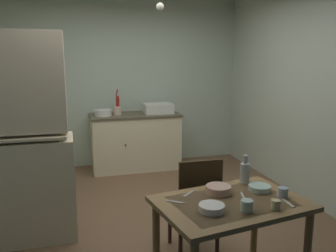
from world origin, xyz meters
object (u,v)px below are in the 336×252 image
(chair_far_side, at_px, (196,203))
(serving_bowl_wide, at_px, (218,189))
(teacup_mint, at_px, (276,205))
(sink_basin, at_px, (158,108))
(hutch_cabinet, at_px, (16,146))
(hand_pump, at_px, (118,103))
(glass_bottle, at_px, (245,172))
(dining_table, at_px, (231,215))
(mixing_bowl_counter, at_px, (103,113))

(chair_far_side, height_order, serving_bowl_wide, chair_far_side)
(serving_bowl_wide, bearing_deg, chair_far_side, 93.67)
(teacup_mint, bearing_deg, chair_far_side, 109.65)
(sink_basin, bearing_deg, hutch_cabinet, -133.91)
(hand_pump, relative_size, serving_bowl_wide, 2.05)
(hutch_cabinet, distance_m, glass_bottle, 2.09)
(hutch_cabinet, relative_size, hand_pump, 5.06)
(hand_pump, bearing_deg, teacup_mint, -80.14)
(hutch_cabinet, bearing_deg, serving_bowl_wide, -36.26)
(sink_basin, height_order, glass_bottle, sink_basin)
(hand_pump, bearing_deg, sink_basin, -4.13)
(sink_basin, distance_m, teacup_mint, 3.41)
(dining_table, bearing_deg, chair_far_side, 95.37)
(serving_bowl_wide, relative_size, teacup_mint, 2.86)
(chair_far_side, bearing_deg, glass_bottle, -40.09)
(hutch_cabinet, xyz_separation_m, glass_bottle, (1.84, -0.99, -0.10))
(mixing_bowl_counter, bearing_deg, hutch_cabinet, -117.65)
(sink_basin, height_order, hand_pump, hand_pump)
(hand_pump, relative_size, dining_table, 0.34)
(hutch_cabinet, height_order, glass_bottle, hutch_cabinet)
(mixing_bowl_counter, distance_m, glass_bottle, 2.97)
(chair_far_side, distance_m, teacup_mint, 0.88)
(sink_basin, bearing_deg, serving_bowl_wide, -95.27)
(mixing_bowl_counter, relative_size, glass_bottle, 1.08)
(chair_far_side, distance_m, serving_bowl_wide, 0.50)
(serving_bowl_wide, height_order, teacup_mint, teacup_mint)
(hutch_cabinet, height_order, teacup_mint, hutch_cabinet)
(hand_pump, bearing_deg, mixing_bowl_counter, -157.87)
(sink_basin, xyz_separation_m, serving_bowl_wide, (-0.28, -3.04, -0.18))
(sink_basin, height_order, chair_far_side, sink_basin)
(mixing_bowl_counter, relative_size, serving_bowl_wide, 1.32)
(mixing_bowl_counter, bearing_deg, chair_far_side, -77.86)
(mixing_bowl_counter, bearing_deg, dining_table, -79.10)
(hutch_cabinet, height_order, serving_bowl_wide, hutch_cabinet)
(mixing_bowl_counter, height_order, serving_bowl_wide, mixing_bowl_counter)
(teacup_mint, bearing_deg, dining_table, 138.03)
(dining_table, distance_m, serving_bowl_wide, 0.22)
(mixing_bowl_counter, height_order, chair_far_side, mixing_bowl_counter)
(teacup_mint, bearing_deg, serving_bowl_wide, 124.44)
(sink_basin, bearing_deg, mixing_bowl_counter, -176.67)
(mixing_bowl_counter, bearing_deg, hand_pump, 22.13)
(chair_far_side, bearing_deg, teacup_mint, -70.35)
(hutch_cabinet, xyz_separation_m, sink_basin, (1.83, 1.90, 0.02))
(sink_basin, xyz_separation_m, hand_pump, (-0.63, 0.05, 0.09))
(mixing_bowl_counter, height_order, dining_table, mixing_bowl_counter)
(serving_bowl_wide, xyz_separation_m, teacup_mint, (0.25, -0.37, 0.00))
(chair_far_side, bearing_deg, serving_bowl_wide, -86.33)
(sink_basin, xyz_separation_m, teacup_mint, (-0.03, -3.41, -0.18))
(mixing_bowl_counter, xyz_separation_m, teacup_mint, (0.83, -3.36, -0.15))
(glass_bottle, bearing_deg, hand_pump, 102.28)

